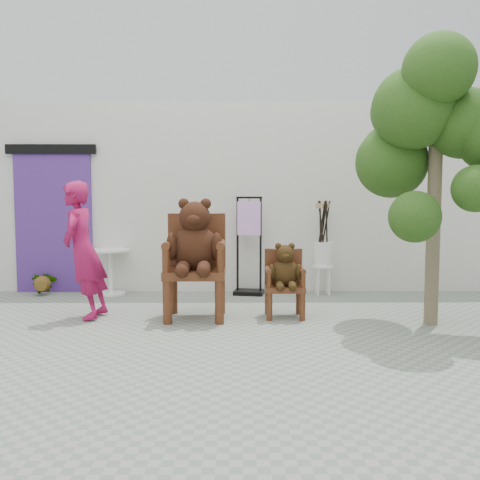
{
  "coord_description": "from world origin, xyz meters",
  "views": [
    {
      "loc": [
        -0.11,
        -5.45,
        1.48
      ],
      "look_at": [
        -0.07,
        1.08,
        0.95
      ],
      "focal_mm": 38.0,
      "sensor_mm": 36.0,
      "label": 1
    }
  ],
  "objects_px": {
    "chair_big": "(195,250)",
    "stool_bucket": "(323,253)",
    "person": "(83,251)",
    "cafe_table": "(110,266)",
    "chair_small": "(285,274)",
    "display_stand": "(249,257)",
    "tree": "(428,132)"
  },
  "relations": [
    {
      "from": "chair_big",
      "to": "stool_bucket",
      "type": "relative_size",
      "value": 1.02
    },
    {
      "from": "chair_big",
      "to": "person",
      "type": "xyz_separation_m",
      "value": [
        -1.38,
        0.0,
        -0.01
      ]
    },
    {
      "from": "cafe_table",
      "to": "chair_big",
      "type": "bearing_deg",
      "value": -47.54
    },
    {
      "from": "chair_big",
      "to": "person",
      "type": "relative_size",
      "value": 0.88
    },
    {
      "from": "chair_big",
      "to": "person",
      "type": "height_order",
      "value": "person"
    },
    {
      "from": "chair_small",
      "to": "stool_bucket",
      "type": "height_order",
      "value": "stool_bucket"
    },
    {
      "from": "cafe_table",
      "to": "person",
      "type": "bearing_deg",
      "value": -87.72
    },
    {
      "from": "chair_small",
      "to": "cafe_table",
      "type": "relative_size",
      "value": 1.33
    },
    {
      "from": "person",
      "to": "chair_small",
      "type": "bearing_deg",
      "value": 95.65
    },
    {
      "from": "cafe_table",
      "to": "stool_bucket",
      "type": "bearing_deg",
      "value": -0.56
    },
    {
      "from": "chair_small",
      "to": "person",
      "type": "height_order",
      "value": "person"
    },
    {
      "from": "display_stand",
      "to": "tree",
      "type": "xyz_separation_m",
      "value": [
        2.0,
        -1.91,
        1.66
      ]
    },
    {
      "from": "chair_big",
      "to": "stool_bucket",
      "type": "height_order",
      "value": "chair_big"
    },
    {
      "from": "cafe_table",
      "to": "tree",
      "type": "distance_m",
      "value": 4.91
    },
    {
      "from": "chair_big",
      "to": "tree",
      "type": "xyz_separation_m",
      "value": [
        2.71,
        -0.34,
        1.39
      ]
    },
    {
      "from": "person",
      "to": "display_stand",
      "type": "bearing_deg",
      "value": 131.56
    },
    {
      "from": "chair_big",
      "to": "cafe_table",
      "type": "relative_size",
      "value": 2.11
    },
    {
      "from": "cafe_table",
      "to": "display_stand",
      "type": "xyz_separation_m",
      "value": [
        2.15,
        -0.0,
        0.14
      ]
    },
    {
      "from": "stool_bucket",
      "to": "tree",
      "type": "xyz_separation_m",
      "value": [
        0.86,
        -1.88,
        1.6
      ]
    },
    {
      "from": "chair_small",
      "to": "stool_bucket",
      "type": "xyz_separation_m",
      "value": [
        0.74,
        1.49,
        0.1
      ]
    },
    {
      "from": "chair_big",
      "to": "tree",
      "type": "distance_m",
      "value": 3.06
    },
    {
      "from": "stool_bucket",
      "to": "person",
      "type": "bearing_deg",
      "value": -154.51
    },
    {
      "from": "tree",
      "to": "chair_small",
      "type": "bearing_deg",
      "value": 166.37
    },
    {
      "from": "chair_small",
      "to": "chair_big",
      "type": "bearing_deg",
      "value": -177.46
    },
    {
      "from": "chair_big",
      "to": "stool_bucket",
      "type": "xyz_separation_m",
      "value": [
        1.85,
        1.54,
        -0.21
      ]
    },
    {
      "from": "chair_small",
      "to": "tree",
      "type": "bearing_deg",
      "value": -13.63
    },
    {
      "from": "chair_big",
      "to": "stool_bucket",
      "type": "distance_m",
      "value": 2.42
    },
    {
      "from": "display_stand",
      "to": "tree",
      "type": "height_order",
      "value": "tree"
    },
    {
      "from": "person",
      "to": "stool_bucket",
      "type": "relative_size",
      "value": 1.16
    },
    {
      "from": "person",
      "to": "cafe_table",
      "type": "height_order",
      "value": "person"
    },
    {
      "from": "person",
      "to": "cafe_table",
      "type": "relative_size",
      "value": 2.4
    },
    {
      "from": "chair_small",
      "to": "display_stand",
      "type": "bearing_deg",
      "value": 104.98
    }
  ]
}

